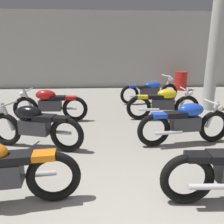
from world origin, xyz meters
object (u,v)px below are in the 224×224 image
(oil_drum, at_px, (181,81))
(motorcycle_right_row_3, at_px, (150,91))
(motorcycle_left_row_1, at_px, (34,126))
(motorcycle_left_row_2, at_px, (50,104))
(support_pillar, at_px, (213,58))
(motorcycle_right_row_1, at_px, (186,122))
(motorcycle_right_row_2, at_px, (163,103))

(oil_drum, bearing_deg, motorcycle_right_row_3, -128.59)
(motorcycle_right_row_3, distance_m, oil_drum, 3.30)
(motorcycle_left_row_1, distance_m, motorcycle_left_row_2, 1.70)
(support_pillar, height_order, oil_drum, support_pillar)
(motorcycle_left_row_2, height_order, motorcycle_right_row_3, motorcycle_right_row_3)
(motorcycle_left_row_1, bearing_deg, motorcycle_right_row_1, 0.06)
(motorcycle_right_row_1, distance_m, oil_drum, 6.53)
(motorcycle_left_row_2, distance_m, motorcycle_right_row_1, 3.45)
(motorcycle_right_row_2, bearing_deg, oil_drum, 64.56)
(motorcycle_right_row_2, bearing_deg, support_pillar, 29.30)
(motorcycle_left_row_2, xyz_separation_m, motorcycle_right_row_2, (3.03, -0.07, 0.00))
(motorcycle_right_row_1, xyz_separation_m, motorcycle_right_row_3, (0.12, 3.58, -0.01))
(motorcycle_left_row_1, xyz_separation_m, motorcycle_right_row_3, (3.07, 3.58, -0.01))
(motorcycle_left_row_1, distance_m, motorcycle_right_row_3, 4.72)
(motorcycle_right_row_3, bearing_deg, motorcycle_left_row_2, -148.97)
(motorcycle_right_row_1, relative_size, oil_drum, 2.32)
(oil_drum, bearing_deg, support_pillar, -96.49)
(motorcycle_left_row_1, height_order, motorcycle_left_row_2, same)
(motorcycle_left_row_1, height_order, motorcycle_right_row_2, same)
(motorcycle_right_row_2, relative_size, motorcycle_right_row_3, 0.92)
(support_pillar, relative_size, motorcycle_right_row_2, 1.62)
(motorcycle_right_row_2, xyz_separation_m, motorcycle_right_row_3, (0.09, 1.94, -0.01))
(motorcycle_left_row_1, height_order, motorcycle_right_row_3, motorcycle_right_row_3)
(motorcycle_left_row_2, relative_size, motorcycle_right_row_3, 0.92)
(motorcycle_right_row_3, bearing_deg, oil_drum, 51.41)
(support_pillar, height_order, motorcycle_left_row_2, support_pillar)
(motorcycle_right_row_2, bearing_deg, motorcycle_right_row_3, 87.26)
(motorcycle_right_row_2, bearing_deg, motorcycle_right_row_1, -90.90)
(motorcycle_left_row_1, xyz_separation_m, motorcycle_left_row_2, (-0.05, 1.70, 0.00))
(motorcycle_left_row_2, bearing_deg, motorcycle_left_row_1, -88.38)
(motorcycle_right_row_1, bearing_deg, oil_drum, 70.52)
(motorcycle_right_row_3, bearing_deg, motorcycle_left_row_1, -130.64)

